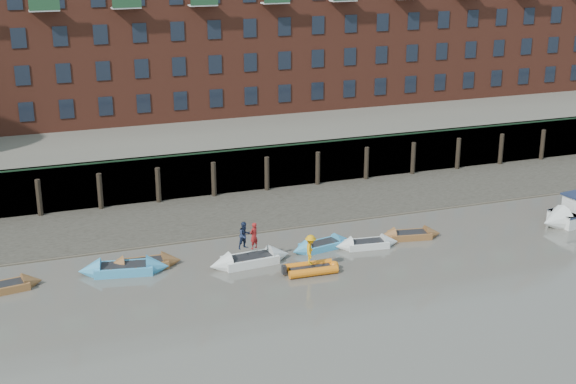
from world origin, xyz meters
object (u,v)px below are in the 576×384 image
rowboat_0 (3,288)px  rowboat_5 (367,244)px  motor_launch (574,214)px  rowboat_6 (410,235)px  person_rower_b (245,235)px  rowboat_2 (143,264)px  person_rower_a (254,236)px  rowboat_1 (124,269)px  rowboat_3 (250,260)px  rowboat_4 (322,245)px  person_rib_crew (311,250)px  rib_tender (313,268)px

rowboat_0 → rowboat_5: (20.94, -0.95, -0.01)m
rowboat_0 → motor_launch: size_ratio=0.69×
motor_launch → rowboat_5: bearing=-11.8°
rowboat_5 → rowboat_6: size_ratio=0.98×
rowboat_6 → person_rower_b: bearing=-168.2°
rowboat_5 → motor_launch: (14.50, -0.80, 0.43)m
rowboat_2 → person_rower_a: bearing=-12.1°
rowboat_1 → rowboat_3: size_ratio=1.04×
rowboat_4 → person_rower_a: person_rower_a is taller
person_rower_a → person_rib_crew: bearing=110.6°
person_rower_b → motor_launch: bearing=-18.3°
rowboat_4 → rib_tender: size_ratio=1.35×
person_rower_b → rowboat_0: bearing=160.3°
rowboat_2 → rowboat_1: bearing=-159.0°
rowboat_0 → motor_launch: 35.49m
rowboat_1 → rowboat_2: 1.22m
person_rower_a → rowboat_1: bearing=-39.8°
rowboat_6 → person_rower_a: size_ratio=2.62×
rowboat_1 → rowboat_5: (14.49, -1.15, -0.05)m
rowboat_2 → motor_launch: motor_launch is taller
rowboat_1 → person_rower_a: size_ratio=3.29×
rowboat_0 → rowboat_4: bearing=-9.8°
rowboat_2 → rowboat_4: (10.64, -0.84, -0.01)m
rowboat_1 → person_rower_b: 7.03m
rowboat_5 → person_rib_crew: (-4.58, -2.28, 1.16)m
rowboat_5 → person_rower_b: bearing=-174.0°
rowboat_0 → rowboat_2: bearing=-4.6°
rowboat_2 → person_rower_a: (6.12, -1.64, 1.52)m
person_rower_b → rowboat_2: bearing=149.7°
person_rower_a → person_rib_crew: 3.44m
rowboat_5 → rib_tender: size_ratio=1.30×
rowboat_2 → rowboat_4: size_ratio=1.05×
rowboat_0 → motor_launch: (35.44, -1.75, 0.42)m
rowboat_4 → motor_launch: bearing=-16.1°
rib_tender → rowboat_0: bearing=171.0°
rowboat_4 → motor_launch: motor_launch is taller
rowboat_4 → rowboat_3: bearing=177.7°
rowboat_1 → person_rower_a: person_rower_a is taller
rowboat_0 → rib_tender: size_ratio=1.38×
rowboat_2 → person_rower_b: (5.63, -1.44, 1.54)m
rowboat_5 → person_rower_a: (-7.21, -0.11, 1.54)m
rowboat_5 → rib_tender: bearing=-145.7°
rowboat_3 → rowboat_5: size_ratio=1.23×
person_rower_b → rowboat_5: bearing=-16.7°
rowboat_0 → rowboat_6: size_ratio=1.04×
person_rower_a → rowboat_0: bearing=-34.4°
rowboat_3 → rib_tender: rowboat_3 is taller
person_rower_a → rowboat_4: bearing=160.1°
rowboat_2 → rowboat_6: rowboat_2 is taller
person_rib_crew → rowboat_3: bearing=76.3°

